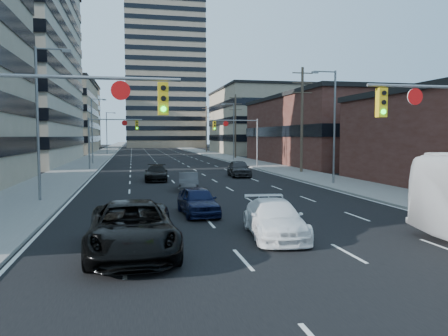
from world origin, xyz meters
TOP-DOWN VIEW (x-y plane):
  - road_surface at (0.00, 130.00)m, footprint 18.00×300.00m
  - sidewalk_left at (-11.50, 130.00)m, footprint 5.00×300.00m
  - sidewalk_right at (11.50, 130.00)m, footprint 5.00×300.00m
  - office_left_far at (-24.00, 100.00)m, footprint 20.00×30.00m
  - storefront_right_mid at (24.00, 50.00)m, footprint 20.00×30.00m
  - office_right_far at (25.00, 88.00)m, footprint 22.00×28.00m
  - apartment_tower at (6.00, 150.00)m, footprint 26.00×26.00m
  - bg_block_left at (-28.00, 140.00)m, footprint 24.00×24.00m
  - bg_block_right at (32.00, 130.00)m, footprint 22.00×22.00m
  - signal_near_left at (-7.45, 8.00)m, footprint 6.59×0.33m
  - signal_far_left at (-7.68, 45.00)m, footprint 6.09×0.33m
  - signal_far_right at (7.68, 45.00)m, footprint 6.09×0.33m
  - utility_pole_block at (12.20, 36.00)m, footprint 2.20×0.28m
  - utility_pole_midblock at (12.20, 66.00)m, footprint 2.20×0.28m
  - utility_pole_distant at (12.20, 96.00)m, footprint 2.20×0.28m
  - streetlight_left_near at (-10.34, 20.00)m, footprint 2.03×0.22m
  - streetlight_left_mid at (-10.34, 55.00)m, footprint 2.03×0.22m
  - streetlight_left_far at (-10.34, 90.00)m, footprint 2.03×0.22m
  - streetlight_right_near at (10.34, 25.00)m, footprint 2.03×0.22m
  - streetlight_right_far at (10.34, 60.00)m, footprint 2.03×0.22m
  - black_pickup at (-5.20, 7.49)m, footprint 2.96×6.21m
  - white_van at (0.19, 8.85)m, footprint 2.49×5.02m
  - sedan_blue at (-2.02, 14.10)m, footprint 1.86×4.18m
  - sedan_grey_center at (-1.22, 24.03)m, footprint 1.79×3.99m
  - sedan_black_far at (-3.14, 31.09)m, footprint 2.23×4.84m
  - sedan_grey_right at (4.84, 33.44)m, footprint 2.20×4.76m

SIDE VIEW (x-z plane):
  - road_surface at x=0.00m, z-range 0.00..0.02m
  - sidewalk_left at x=-11.50m, z-range 0.00..0.15m
  - sidewalk_right at x=11.50m, z-range 0.00..0.15m
  - sedan_grey_center at x=-1.22m, z-range 0.00..1.27m
  - sedan_black_far at x=-3.14m, z-range 0.00..1.37m
  - sedan_blue at x=-2.02m, z-range 0.00..1.40m
  - white_van at x=0.19m, z-range 0.00..1.40m
  - sedan_grey_right at x=4.84m, z-range 0.00..1.58m
  - black_pickup at x=-5.20m, z-range 0.00..1.71m
  - signal_far_left at x=-7.68m, z-range 1.30..7.30m
  - signal_far_right at x=7.68m, z-range 1.30..7.30m
  - signal_near_left at x=-7.45m, z-range 1.33..7.33m
  - storefront_right_mid at x=24.00m, z-range 0.00..9.00m
  - streetlight_left_near at x=-10.34m, z-range 0.55..9.55m
  - streetlight_left_mid at x=-10.34m, z-range 0.55..9.55m
  - streetlight_left_far at x=-10.34m, z-range 0.55..9.55m
  - streetlight_right_near at x=10.34m, z-range 0.55..9.55m
  - streetlight_right_far at x=10.34m, z-range 0.55..9.55m
  - utility_pole_block at x=12.20m, z-range 0.28..11.28m
  - utility_pole_midblock at x=12.20m, z-range 0.28..11.28m
  - utility_pole_distant at x=12.20m, z-range 0.28..11.28m
  - bg_block_right at x=32.00m, z-range 0.00..12.00m
  - office_right_far at x=25.00m, z-range 0.00..14.00m
  - office_left_far at x=-24.00m, z-range 0.00..16.00m
  - bg_block_left at x=-28.00m, z-range 0.00..20.00m
  - apartment_tower at x=6.00m, z-range 0.00..58.00m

